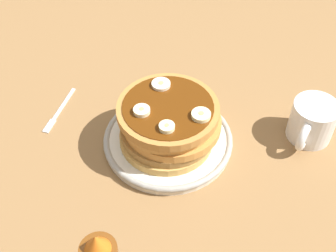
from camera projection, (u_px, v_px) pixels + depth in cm
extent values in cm
cube|color=olive|center=(168.00, 149.00, 83.34)|extent=(140.00, 140.00, 3.00)
cylinder|color=silver|center=(168.00, 141.00, 81.63)|extent=(23.45, 23.45, 1.69)
torus|color=#A19E96|center=(168.00, 139.00, 81.20)|extent=(23.93, 23.93, 1.18)
cylinder|color=tan|center=(165.00, 136.00, 80.23)|extent=(17.09, 17.09, 1.60)
cylinder|color=olive|center=(169.00, 130.00, 79.12)|extent=(17.27, 17.27, 1.60)
cylinder|color=#CC8940|center=(172.00, 122.00, 78.21)|extent=(17.54, 17.54, 1.60)
cylinder|color=#CF9146|center=(169.00, 118.00, 76.72)|extent=(16.60, 16.60, 1.60)
cylinder|color=#BB7C3A|center=(167.00, 109.00, 75.95)|extent=(17.91, 17.91, 1.60)
cylinder|color=#592B0A|center=(168.00, 106.00, 75.14)|extent=(15.87, 15.87, 0.16)
cylinder|color=#F4E5C3|center=(161.00, 85.00, 78.56)|extent=(3.39, 3.39, 0.74)
cylinder|color=tan|center=(161.00, 83.00, 78.26)|extent=(0.95, 0.95, 0.08)
cylinder|color=#FAEFB2|center=(201.00, 115.00, 73.14)|extent=(3.28, 3.28, 0.93)
cylinder|color=tan|center=(201.00, 113.00, 72.78)|extent=(0.92, 0.92, 0.08)
cylinder|color=#F9E7B3|center=(142.00, 111.00, 73.84)|extent=(2.88, 2.88, 0.93)
cylinder|color=tan|center=(142.00, 109.00, 73.48)|extent=(0.81, 0.81, 0.08)
cylinder|color=#F3F0B7|center=(167.00, 127.00, 71.27)|extent=(2.63, 2.63, 0.94)
cylinder|color=tan|center=(167.00, 125.00, 70.89)|extent=(0.74, 0.74, 0.08)
cylinder|color=white|center=(312.00, 121.00, 80.97)|extent=(8.33, 8.33, 7.72)
cylinder|color=black|center=(316.00, 109.00, 78.72)|extent=(7.08, 7.08, 0.46)
torus|color=white|center=(304.00, 136.00, 78.43)|extent=(5.82, 1.50, 5.82)
cube|color=silver|center=(64.00, 103.00, 89.34)|extent=(9.35, 3.18, 0.50)
cube|color=silver|center=(49.00, 126.00, 85.08)|extent=(3.71, 2.14, 0.50)
cone|color=orange|center=(96.00, 243.00, 54.00)|extent=(3.47, 3.47, 2.97)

